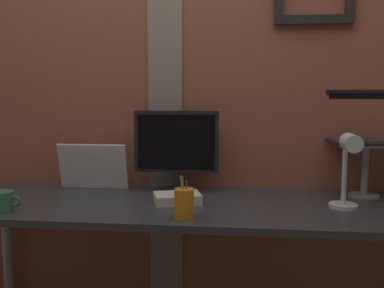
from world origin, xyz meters
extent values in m
cube|color=#9E563D|center=(0.00, 0.45, 1.19)|extent=(3.28, 0.12, 2.39)
cube|color=gray|center=(-0.07, 0.38, 1.19)|extent=(0.17, 0.01, 2.39)
cube|color=black|center=(0.64, 0.37, 1.58)|extent=(0.37, 0.03, 0.04)
cube|color=#333338|center=(0.09, 0.06, 0.74)|extent=(2.15, 0.66, 0.03)
cylinder|color=#B2B2B7|center=(-0.93, 0.33, 0.36)|extent=(0.05, 0.05, 0.73)
cylinder|color=black|center=(0.00, 0.27, 0.76)|extent=(0.18, 0.18, 0.01)
cylinder|color=black|center=(0.00, 0.27, 0.81)|extent=(0.04, 0.04, 0.09)
cube|color=black|center=(0.00, 0.27, 1.00)|extent=(0.41, 0.04, 0.30)
cube|color=black|center=(0.00, 0.25, 1.00)|extent=(0.37, 0.00, 0.26)
cylinder|color=gray|center=(0.88, 0.27, 0.76)|extent=(0.14, 0.14, 0.01)
cylinder|color=gray|center=(0.88, 0.27, 0.88)|extent=(0.03, 0.03, 0.23)
cube|color=gray|center=(0.88, 0.27, 1.00)|extent=(0.28, 0.22, 0.01)
cube|color=black|center=(0.88, 0.27, 1.01)|extent=(0.33, 0.23, 0.01)
cube|color=#2D2D30|center=(0.88, 0.28, 1.02)|extent=(0.29, 0.14, 0.00)
cube|color=black|center=(0.88, 0.41, 1.14)|extent=(0.33, 0.07, 0.23)
cube|color=black|center=(0.88, 0.41, 1.13)|extent=(0.30, 0.05, 0.20)
cube|color=white|center=(-0.43, 0.29, 0.87)|extent=(0.35, 0.07, 0.23)
cylinder|color=white|center=(0.74, 0.06, 0.76)|extent=(0.12, 0.12, 0.02)
cylinder|color=white|center=(0.74, 0.06, 0.92)|extent=(0.02, 0.02, 0.29)
cylinder|color=white|center=(0.74, -0.03, 1.04)|extent=(0.07, 0.11, 0.07)
cylinder|color=orange|center=(0.10, -0.18, 0.81)|extent=(0.08, 0.08, 0.12)
cylinder|color=orange|center=(0.09, -0.18, 0.84)|extent=(0.02, 0.02, 0.15)
cylinder|color=purple|center=(0.10, -0.17, 0.84)|extent=(0.02, 0.02, 0.14)
cylinder|color=green|center=(0.10, -0.18, 0.85)|extent=(0.04, 0.01, 0.16)
cylinder|color=#33724C|center=(-0.65, -0.18, 0.80)|extent=(0.10, 0.10, 0.08)
torus|color=#33724C|center=(-0.59, -0.18, 0.80)|extent=(0.05, 0.01, 0.05)
cube|color=silver|center=(0.03, 0.06, 0.78)|extent=(0.23, 0.19, 0.04)
camera|label=1|loc=(0.31, -1.81, 1.24)|focal=41.04mm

